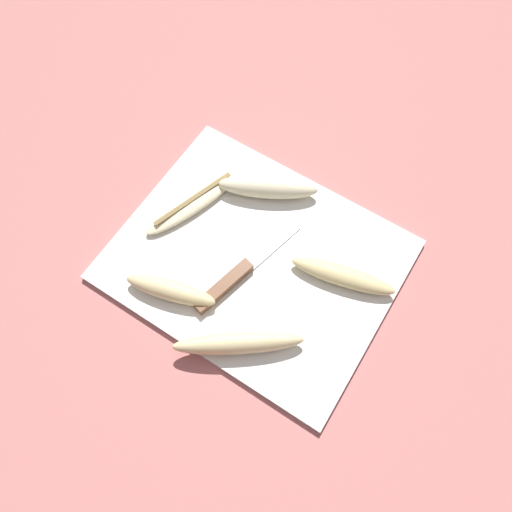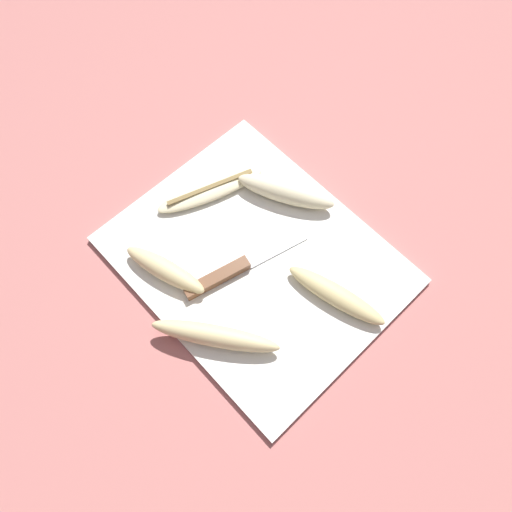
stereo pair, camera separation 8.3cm
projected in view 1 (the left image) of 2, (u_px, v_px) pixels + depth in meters
ground_plane at (256, 261)px, 0.85m from camera, size 4.00×4.00×0.00m
cutting_board at (256, 260)px, 0.85m from camera, size 0.46×0.37×0.01m
knife at (231, 280)px, 0.82m from camera, size 0.07×0.23×0.02m
banana_spotted_left at (343, 276)px, 0.81m from camera, size 0.18×0.08×0.03m
banana_bright_far at (268, 187)px, 0.87m from camera, size 0.17×0.12×0.04m
banana_ripe_center at (238, 343)px, 0.76m from camera, size 0.18×0.15×0.04m
banana_mellow_near at (170, 290)px, 0.80m from camera, size 0.15×0.08×0.03m
banana_pale_long at (194, 201)px, 0.87m from camera, size 0.10×0.20×0.02m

